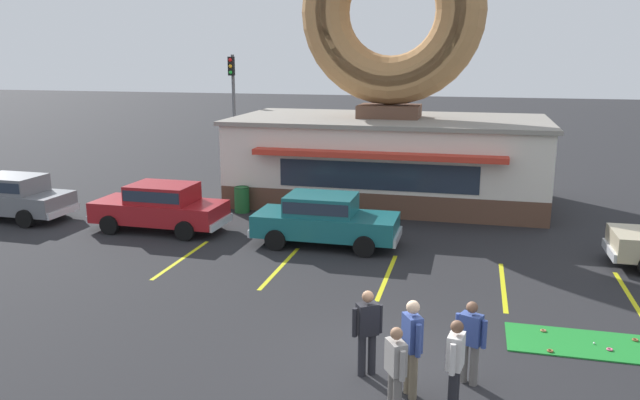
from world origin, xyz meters
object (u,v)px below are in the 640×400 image
(pedestrian_clipboard_woman, at_px, (367,329))
(trash_bin, at_px, (242,199))
(pedestrian_leather_jacket_man, at_px, (396,368))
(car_teal, at_px, (324,218))
(traffic_light_pole, at_px, (233,98))
(car_grey, at_px, (10,195))
(car_red, at_px, (161,205))
(pedestrian_blue_sweater_man, at_px, (455,362))
(pedestrian_beanie_man, at_px, (412,343))
(golf_ball, at_px, (594,343))
(pedestrian_hooded_kid, at_px, (470,339))

(pedestrian_clipboard_woman, height_order, trash_bin, pedestrian_clipboard_woman)
(pedestrian_leather_jacket_man, height_order, pedestrian_clipboard_woman, pedestrian_clipboard_woman)
(car_teal, distance_m, traffic_light_pole, 13.53)
(trash_bin, bearing_deg, car_grey, -159.18)
(car_red, xyz_separation_m, car_teal, (5.72, -0.29, 0.00))
(pedestrian_blue_sweater_man, height_order, pedestrian_beanie_man, pedestrian_beanie_man)
(pedestrian_clipboard_woman, distance_m, pedestrian_beanie_man, 1.02)
(pedestrian_clipboard_woman, height_order, pedestrian_beanie_man, pedestrian_beanie_man)
(golf_ball, xyz_separation_m, trash_bin, (-10.97, 8.70, 0.45))
(pedestrian_blue_sweater_man, bearing_deg, car_grey, 150.83)
(pedestrian_blue_sweater_man, distance_m, pedestrian_clipboard_woman, 1.82)
(pedestrian_clipboard_woman, xyz_separation_m, traffic_light_pole, (-9.97, 18.73, 2.79))
(golf_ball, height_order, pedestrian_clipboard_woman, pedestrian_clipboard_woman)
(traffic_light_pole, bearing_deg, golf_ball, -49.00)
(car_red, bearing_deg, pedestrian_hooded_kid, -37.49)
(pedestrian_blue_sweater_man, xyz_separation_m, pedestrian_beanie_man, (-0.74, 0.32, 0.09))
(car_red, relative_size, pedestrian_beanie_man, 2.60)
(car_grey, height_order, car_teal, same)
(pedestrian_clipboard_woman, relative_size, trash_bin, 1.70)
(car_teal, height_order, pedestrian_leather_jacket_man, car_teal)
(car_grey, bearing_deg, pedestrian_leather_jacket_man, -31.62)
(car_grey, bearing_deg, car_teal, -1.77)
(pedestrian_hooded_kid, bearing_deg, car_grey, 153.96)
(car_red, distance_m, car_grey, 5.98)
(trash_bin, relative_size, traffic_light_pole, 0.17)
(trash_bin, xyz_separation_m, traffic_light_pole, (-3.32, 7.74, 3.21))
(trash_bin, height_order, traffic_light_pole, traffic_light_pole)
(car_teal, bearing_deg, traffic_light_pole, 123.50)
(car_red, xyz_separation_m, trash_bin, (1.74, 3.01, -0.37))
(car_red, height_order, car_grey, same)
(car_teal, height_order, traffic_light_pole, traffic_light_pole)
(golf_ball, xyz_separation_m, car_grey, (-18.68, 5.76, 0.82))
(pedestrian_blue_sweater_man, bearing_deg, pedestrian_leather_jacket_man, -159.67)
(pedestrian_hooded_kid, height_order, pedestrian_leather_jacket_man, pedestrian_hooded_kid)
(pedestrian_leather_jacket_man, xyz_separation_m, trash_bin, (-7.32, 12.19, -0.35))
(car_red, relative_size, pedestrian_leather_jacket_man, 2.95)
(car_red, height_order, pedestrian_blue_sweater_man, pedestrian_blue_sweater_man)
(pedestrian_beanie_man, bearing_deg, pedestrian_leather_jacket_man, -105.89)
(car_grey, distance_m, pedestrian_beanie_man, 17.48)
(golf_ball, distance_m, car_teal, 8.86)
(golf_ball, distance_m, car_grey, 19.57)
(pedestrian_leather_jacket_man, bearing_deg, pedestrian_beanie_man, 74.11)
(pedestrian_blue_sweater_man, xyz_separation_m, pedestrian_hooded_kid, (0.23, 1.00, -0.03))
(golf_ball, distance_m, pedestrian_leather_jacket_man, 5.11)
(car_grey, relative_size, car_teal, 1.01)
(car_grey, bearing_deg, traffic_light_pole, 67.62)
(pedestrian_hooded_kid, relative_size, pedestrian_beanie_man, 0.89)
(car_teal, height_order, pedestrian_blue_sweater_man, pedestrian_blue_sweater_man)
(pedestrian_blue_sweater_man, distance_m, traffic_light_pole, 22.92)
(pedestrian_blue_sweater_man, bearing_deg, golf_ball, 49.28)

